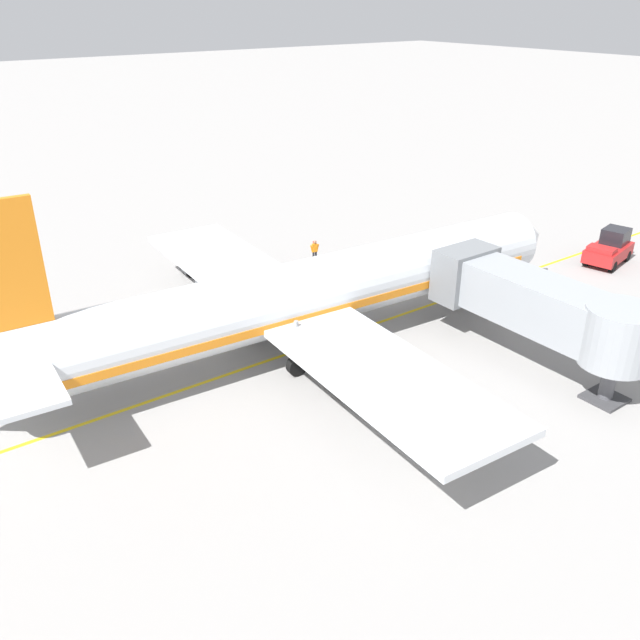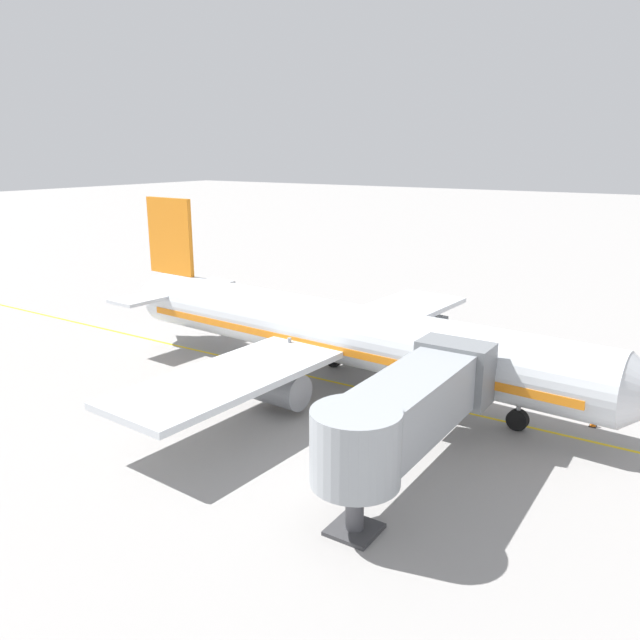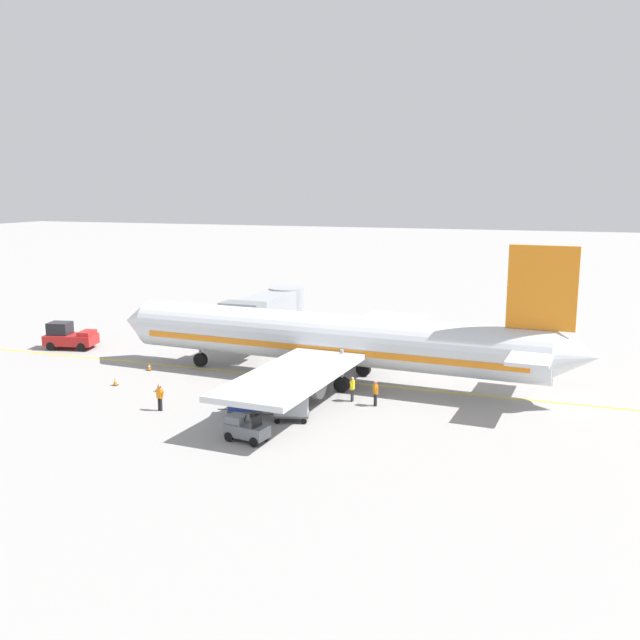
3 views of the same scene
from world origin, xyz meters
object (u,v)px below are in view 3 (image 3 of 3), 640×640
at_px(jet_bridge, 267,311).
at_px(ground_crew_marshaller, 160,396).
at_px(baggage_cart_front, 246,401).
at_px(safety_cone_wing_tip, 159,387).
at_px(parked_airliner, 331,340).
at_px(safety_cone_nose_left, 115,382).
at_px(ground_crew_loader, 375,392).
at_px(baggage_tug_lead, 246,429).
at_px(safety_cone_nose_right, 149,367).
at_px(ground_crew_wing_walker, 352,388).
at_px(pushback_tractor, 69,337).
at_px(baggage_cart_second_in_train, 291,406).

distance_m(jet_bridge, ground_crew_marshaller, 18.97).
distance_m(baggage_cart_front, safety_cone_wing_tip, 8.72).
distance_m(parked_airliner, ground_crew_marshaller, 13.44).
distance_m(parked_airliner, safety_cone_nose_left, 16.19).
relative_size(jet_bridge, ground_crew_loader, 7.26).
relative_size(baggage_tug_lead, safety_cone_nose_right, 4.52).
distance_m(baggage_tug_lead, ground_crew_wing_walker, 9.91).
relative_size(safety_cone_nose_right, safety_cone_wing_tip, 1.00).
bearing_deg(parked_airliner, safety_cone_nose_left, 113.59).
height_order(jet_bridge, ground_crew_wing_walker, jet_bridge).
relative_size(ground_crew_wing_walker, ground_crew_marshaller, 1.00).
bearing_deg(baggage_cart_front, parked_airliner, -15.06).
relative_size(baggage_cart_front, ground_crew_loader, 1.76).
bearing_deg(ground_crew_wing_walker, ground_crew_marshaller, 118.68).
bearing_deg(jet_bridge, pushback_tractor, 109.95).
xyz_separation_m(ground_crew_loader, ground_crew_marshaller, (-5.67, 12.93, 0.00)).
bearing_deg(ground_crew_marshaller, safety_cone_wing_tip, 33.77).
bearing_deg(baggage_cart_front, safety_cone_nose_right, 57.81).
distance_m(ground_crew_marshaller, safety_cone_wing_tip, 4.55).
bearing_deg(ground_crew_marshaller, ground_crew_loader, -66.31).
relative_size(pushback_tractor, safety_cone_nose_right, 8.08).
bearing_deg(baggage_cart_second_in_train, baggage_cart_front, 90.81).
bearing_deg(ground_crew_wing_walker, baggage_cart_second_in_train, 155.34).
bearing_deg(baggage_tug_lead, pushback_tractor, 57.70).
relative_size(pushback_tractor, safety_cone_nose_left, 8.08).
distance_m(pushback_tractor, baggage_tug_lead, 29.66).
bearing_deg(ground_crew_loader, baggage_cart_second_in_train, 138.94).
distance_m(baggage_cart_second_in_train, ground_crew_marshaller, 8.86).
distance_m(ground_crew_marshaller, safety_cone_nose_left, 7.52).
distance_m(baggage_tug_lead, ground_crew_marshaller, 8.26).
bearing_deg(baggage_cart_front, baggage_cart_second_in_train, -89.19).
bearing_deg(ground_crew_wing_walker, jet_bridge, 43.08).
height_order(jet_bridge, safety_cone_wing_tip, jet_bridge).
distance_m(baggage_cart_front, ground_crew_marshaller, 5.78).
bearing_deg(safety_cone_wing_tip, baggage_cart_front, -109.08).
xyz_separation_m(parked_airliner, ground_crew_marshaller, (-10.36, 8.26, -2.23)).
bearing_deg(ground_crew_marshaller, baggage_cart_front, -81.06).
bearing_deg(safety_cone_wing_tip, safety_cone_nose_left, 86.28).
bearing_deg(safety_cone_nose_left, baggage_cart_second_in_train, -101.37).
bearing_deg(safety_cone_nose_left, safety_cone_wing_tip, -93.72).
height_order(baggage_cart_front, baggage_cart_second_in_train, same).
bearing_deg(safety_cone_wing_tip, ground_crew_loader, -82.86).
xyz_separation_m(pushback_tractor, baggage_cart_second_in_train, (-11.77, -26.24, -0.15)).
bearing_deg(safety_cone_wing_tip, safety_cone_nose_right, 39.18).
height_order(pushback_tractor, safety_cone_nose_right, pushback_tractor).
relative_size(baggage_cart_front, safety_cone_wing_tip, 5.04).
bearing_deg(baggage_tug_lead, safety_cone_nose_left, 62.98).
bearing_deg(jet_bridge, ground_crew_wing_walker, -136.92).
relative_size(pushback_tractor, safety_cone_wing_tip, 8.08).
bearing_deg(baggage_tug_lead, ground_crew_loader, -30.98).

